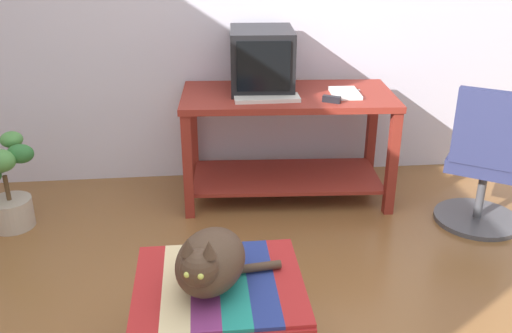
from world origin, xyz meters
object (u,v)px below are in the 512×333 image
desk (287,127)px  potted_plant (7,189)px  office_chair (485,168)px  stapler (332,99)px  cat (210,262)px  book (345,93)px  tv_monitor (262,60)px  keyboard (267,98)px  ottoman_with_blanket (220,324)px

desk → potted_plant: bearing=-167.7°
office_chair → stapler: 0.99m
cat → office_chair: 1.97m
book → cat: bearing=-118.2°
tv_monitor → keyboard: bearing=-85.2°
tv_monitor → desk: bearing=-31.5°
book → ottoman_with_blanket: size_ratio=0.38×
desk → book: book is taller
tv_monitor → stapler: tv_monitor is taller
potted_plant → office_chair: (2.84, -0.27, 0.13)m
office_chair → ottoman_with_blanket: bearing=66.5°
cat → potted_plant: cat is taller
ottoman_with_blanket → potted_plant: bearing=133.2°
ottoman_with_blanket → stapler: (0.75, 1.34, 0.54)m
cat → book: bearing=77.2°
office_chair → keyboard: bearing=16.5°
stapler → cat: bearing=-179.5°
keyboard → potted_plant: (-1.58, -0.13, -0.47)m
potted_plant → book: bearing=5.4°
book → cat: (-0.90, -1.52, -0.20)m
book → potted_plant: book is taller
desk → office_chair: office_chair is taller
keyboard → office_chair: office_chair is taller
keyboard → ottoman_with_blanket: size_ratio=0.59×
desk → stapler: bearing=-40.3°
ottoman_with_blanket → stapler: 1.63m
desk → ottoman_with_blanket: bearing=-104.6°
keyboard → cat: size_ratio=0.85×
potted_plant → stapler: 2.02m
keyboard → ottoman_with_blanket: bearing=-104.2°
ottoman_with_blanket → tv_monitor: bearing=78.0°
desk → tv_monitor: bearing=148.5°
desk → tv_monitor: 0.46m
book → potted_plant: 2.15m
tv_monitor → book: tv_monitor is taller
keyboard → book: (0.51, 0.07, -0.00)m
desk → cat: 1.69m
stapler → keyboard: bearing=107.3°
ottoman_with_blanket → office_chair: (1.62, 1.03, 0.18)m
book → office_chair: office_chair is taller
keyboard → cat: bearing=-105.2°
tv_monitor → potted_plant: bearing=-163.0°
office_chair → cat: bearing=66.7°
keyboard → ottoman_with_blanket: 1.56m
desk → cat: size_ratio=2.94×
keyboard → potted_plant: keyboard is taller
cat → tv_monitor: bearing=94.9°
book → cat: 1.78m
cat → potted_plant: (-1.18, 1.33, -0.27)m
desk → tv_monitor: tv_monitor is taller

